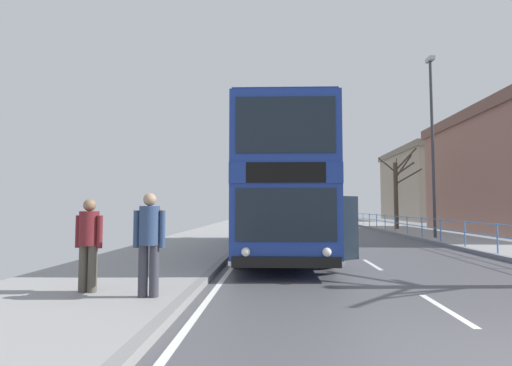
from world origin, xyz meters
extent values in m
cube|color=silver|center=(0.00, 2.60, 0.00)|extent=(0.12, 2.00, 0.00)
cube|color=silver|center=(0.00, 7.40, 0.00)|extent=(0.12, 2.00, 0.00)
cube|color=silver|center=(0.00, 12.20, 0.00)|extent=(0.12, 2.00, 0.00)
cube|color=silver|center=(0.00, 17.00, 0.00)|extent=(0.12, 2.00, 0.00)
cube|color=silver|center=(0.00, 21.80, 0.00)|extent=(0.12, 2.00, 0.00)
cube|color=silver|center=(0.00, 26.60, 0.00)|extent=(0.12, 2.00, 0.00)
cube|color=silver|center=(0.00, 31.40, 0.00)|extent=(0.12, 2.00, 0.00)
cube|color=silver|center=(0.00, 36.20, 0.00)|extent=(0.12, 2.00, 0.00)
cube|color=silver|center=(0.00, 41.00, 0.00)|extent=(0.12, 2.00, 0.00)
cube|color=silver|center=(0.00, 45.80, 0.00)|extent=(0.12, 2.00, 0.00)
cube|color=silver|center=(0.00, 50.60, 0.00)|extent=(0.12, 2.00, 0.00)
cube|color=gray|center=(-4.30, 0.00, 0.07)|extent=(0.20, 140.00, 0.14)
cube|color=navy|center=(-2.66, 9.80, 1.26)|extent=(2.81, 10.48, 1.82)
cube|color=navy|center=(-2.66, 9.80, 2.41)|extent=(2.82, 10.53, 0.48)
cube|color=navy|center=(-2.66, 9.80, 3.48)|extent=(2.81, 10.48, 1.66)
cube|color=navy|center=(-2.66, 9.80, 4.35)|extent=(2.72, 10.16, 0.08)
cube|color=#19232D|center=(-2.52, 4.58, 1.48)|extent=(2.21, 0.09, 1.17)
cube|color=black|center=(-2.52, 4.58, 2.41)|extent=(1.76, 0.08, 0.46)
cube|color=#19232D|center=(-2.52, 4.58, 3.48)|extent=(2.21, 0.09, 1.26)
cube|color=black|center=(-2.52, 4.58, 0.45)|extent=(2.39, 0.15, 0.24)
cube|color=silver|center=(-2.66, 9.80, 0.41)|extent=(2.83, 10.53, 0.10)
cube|color=#19232D|center=(-1.40, 10.10, 1.52)|extent=(0.25, 8.12, 0.95)
cube|color=#19232D|center=(-1.39, 9.84, 3.56)|extent=(0.28, 9.37, 1.00)
cube|color=#19232D|center=(-3.94, 10.02, 1.52)|extent=(0.25, 8.12, 0.95)
cube|color=#19232D|center=(-3.93, 9.76, 3.56)|extent=(0.28, 9.37, 1.00)
sphere|color=white|center=(-1.64, 4.59, 0.67)|extent=(0.21, 0.21, 0.20)
sphere|color=white|center=(-3.40, 4.54, 0.67)|extent=(0.21, 0.21, 0.20)
cube|color=#19232D|center=(-1.01, 5.69, 1.13)|extent=(0.67, 0.51, 1.57)
cube|color=black|center=(-1.36, 5.98, 1.13)|extent=(0.13, 0.90, 1.57)
cylinder|color=black|center=(-1.37, 6.83, 0.52)|extent=(0.33, 1.05, 1.04)
cylinder|color=black|center=(-3.79, 6.76, 0.52)|extent=(0.33, 1.05, 1.04)
cylinder|color=black|center=(-1.55, 13.14, 0.52)|extent=(0.33, 1.05, 1.04)
cylinder|color=black|center=(-3.96, 13.07, 0.52)|extent=(0.33, 1.05, 1.04)
cylinder|color=#598CC6|center=(4.45, 9.11, 0.63)|extent=(0.05, 0.05, 0.99)
cylinder|color=#598CC6|center=(4.45, 11.28, 0.63)|extent=(0.05, 0.05, 0.99)
cylinder|color=#598CC6|center=(4.45, 13.45, 0.63)|extent=(0.05, 0.05, 0.99)
cylinder|color=#598CC6|center=(4.45, 15.62, 0.63)|extent=(0.05, 0.05, 0.99)
cylinder|color=#598CC6|center=(4.45, 17.79, 0.63)|extent=(0.05, 0.05, 0.99)
cylinder|color=#598CC6|center=(4.45, 19.96, 0.63)|extent=(0.05, 0.05, 0.99)
cylinder|color=#598CC6|center=(4.45, 22.13, 0.63)|extent=(0.05, 0.05, 0.99)
cylinder|color=#598CC6|center=(4.45, 24.30, 0.63)|extent=(0.05, 0.05, 0.99)
cylinder|color=#598CC6|center=(4.45, 26.47, 0.63)|extent=(0.05, 0.05, 0.99)
cylinder|color=#598CC6|center=(4.45, 28.64, 0.63)|extent=(0.05, 0.05, 0.99)
cylinder|color=#598CC6|center=(4.45, 30.81, 0.63)|extent=(0.05, 0.05, 0.99)
cylinder|color=#598CC6|center=(4.45, 32.98, 0.63)|extent=(0.05, 0.05, 0.99)
cylinder|color=#598CC6|center=(4.45, 15.62, 1.08)|extent=(0.04, 34.72, 0.04)
cylinder|color=#598CC6|center=(4.45, 15.62, 0.68)|extent=(0.04, 34.72, 0.04)
cylinder|color=#383842|center=(-4.79, 2.57, 0.59)|extent=(0.17, 0.17, 0.91)
cylinder|color=#383842|center=(-4.97, 2.56, 0.59)|extent=(0.17, 0.17, 0.91)
cylinder|color=navy|center=(-4.88, 2.57, 1.34)|extent=(0.36, 0.36, 0.66)
cylinder|color=navy|center=(-4.66, 2.58, 1.28)|extent=(0.11, 0.11, 0.63)
cylinder|color=navy|center=(-5.10, 2.56, 1.28)|extent=(0.11, 0.11, 0.63)
sphere|color=tan|center=(-4.88, 2.57, 1.78)|extent=(0.23, 0.23, 0.22)
cube|color=olive|center=(-4.89, 2.83, 1.36)|extent=(0.29, 0.19, 0.50)
cylinder|color=#4C473D|center=(-6.00, 2.87, 0.57)|extent=(0.19, 0.19, 0.86)
cylinder|color=#4C473D|center=(-6.18, 2.90, 0.57)|extent=(0.19, 0.19, 0.86)
cylinder|color=maroon|center=(-6.09, 2.88, 1.27)|extent=(0.39, 0.39, 0.61)
cylinder|color=maroon|center=(-5.87, 2.84, 1.21)|extent=(0.12, 0.12, 0.58)
cylinder|color=maroon|center=(-6.31, 2.92, 1.21)|extent=(0.12, 0.12, 0.58)
sphere|color=#84664C|center=(-6.09, 2.88, 1.68)|extent=(0.26, 0.26, 0.22)
cylinder|color=#38383D|center=(5.06, 15.58, 4.57)|extent=(0.14, 0.14, 8.86)
cube|color=#B2B2AD|center=(5.06, 15.58, 9.12)|extent=(0.28, 0.60, 0.20)
cylinder|color=#4C3D2D|center=(5.54, 23.25, 2.44)|extent=(0.29, 0.29, 4.61)
cylinder|color=#4C3D2D|center=(5.69, 23.58, 4.58)|extent=(0.39, 0.74, 1.11)
cylinder|color=#4C3D2D|center=(6.12, 23.32, 4.47)|extent=(1.26, 0.25, 1.67)
cylinder|color=#4C3D2D|center=(6.25, 23.17, 4.96)|extent=(1.51, 0.30, 1.62)
cylinder|color=#4C3D2D|center=(5.96, 22.62, 4.23)|extent=(0.96, 1.37, 0.83)
cylinder|color=#4C3D2D|center=(6.18, 22.53, 3.70)|extent=(1.38, 1.55, 1.00)
cylinder|color=#4C3D2D|center=(4.96, 23.18, 4.57)|extent=(1.24, 0.24, 1.05)
cube|color=gray|center=(16.80, 44.22, 4.03)|extent=(9.48, 14.89, 8.06)
cube|color=slate|center=(16.80, 44.22, 8.41)|extent=(9.86, 15.48, 0.70)
camera|label=1|loc=(-2.71, -3.84, 1.65)|focal=26.85mm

